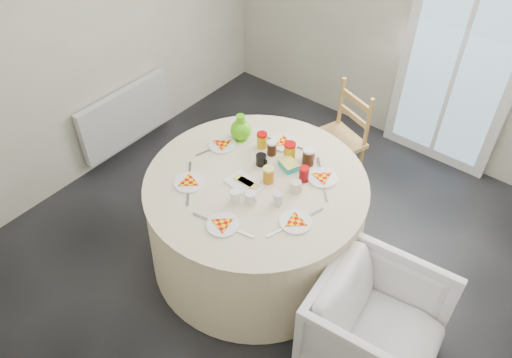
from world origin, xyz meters
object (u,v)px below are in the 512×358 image
Objects in this scene: radiator at (126,117)px; wooden_chair at (335,139)px; table at (256,221)px; armchair at (378,323)px; green_pitcher at (241,129)px.

radiator is 1.95m from wooden_chair.
armchair is (1.12, -0.20, 0.02)m from table.
table is 1.72× the size of wooden_chair.
table is 1.14m from armchair.
table is 1.10m from wooden_chair.
wooden_chair is at bearing 25.50° from radiator.
green_pitcher reaches higher than wooden_chair.
radiator is 4.86× the size of green_pitcher.
green_pitcher reaches higher than table.
armchair is 1.66m from green_pitcher.
wooden_chair reaches higher than radiator.
table is at bearing -40.51° from green_pitcher.
green_pitcher is at bearing -94.75° from wooden_chair.
radiator is 1.29× the size of armchair.
wooden_chair is 0.97m from green_pitcher.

